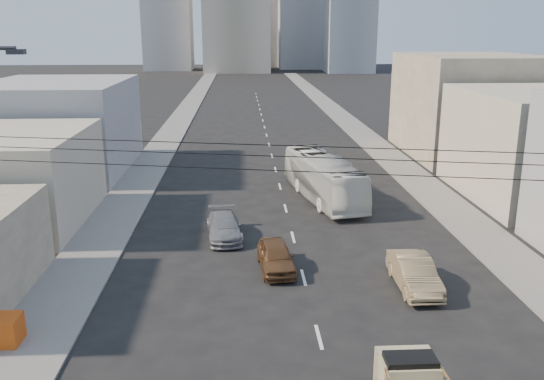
{
  "coord_description": "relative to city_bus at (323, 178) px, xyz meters",
  "views": [
    {
      "loc": [
        -3.11,
        -13.25,
        12.28
      ],
      "look_at": [
        -1.39,
        18.35,
        3.5
      ],
      "focal_mm": 38.0,
      "sensor_mm": 36.0,
      "label": 1
    }
  ],
  "objects": [
    {
      "name": "midrise_east",
      "position": [
        26.99,
        136.74,
        12.34
      ],
      "size": [
        14.0,
        14.0,
        28.0
      ],
      "primitive_type": "cube",
      "color": "#96989E",
      "rests_on": "ground"
    },
    {
      "name": "bldg_left_far",
      "position": [
        -22.51,
        10.74,
        2.34
      ],
      "size": [
        12.0,
        16.0,
        8.0
      ],
      "primitive_type": "cube",
      "color": "gray",
      "rests_on": "ground"
    },
    {
      "name": "midrise_nw",
      "position": [
        -29.01,
        151.74,
        15.34
      ],
      "size": [
        15.0,
        15.0,
        34.0
      ],
      "primitive_type": "cube",
      "color": "#96989E",
      "rests_on": "ground"
    },
    {
      "name": "sedan_brown",
      "position": [
        -4.36,
        -13.17,
        -0.92
      ],
      "size": [
        2.08,
        4.47,
        1.48
      ],
      "primitive_type": "imported",
      "rotation": [
        0.0,
        0.0,
        0.08
      ],
      "color": "brown",
      "rests_on": "ground"
    },
    {
      "name": "sedan_grey",
      "position": [
        -7.24,
        -8.1,
        -0.94
      ],
      "size": [
        2.46,
        5.11,
        1.43
      ],
      "primitive_type": "imported",
      "rotation": [
        0.0,
        0.0,
        0.09
      ],
      "color": "gray",
      "rests_on": "ground"
    },
    {
      "name": "bldg_right_far",
      "position": [
        16.99,
        15.74,
        3.34
      ],
      "size": [
        12.0,
        16.0,
        10.0
      ],
      "primitive_type": "cube",
      "color": "gray",
      "rests_on": "ground"
    },
    {
      "name": "sedan_tan",
      "position": [
        2.28,
        -15.82,
        -0.86
      ],
      "size": [
        1.7,
        4.83,
        1.59
      ],
      "primitive_type": "imported",
      "rotation": [
        0.0,
        0.0,
        -0.0
      ],
      "color": "#8E7653",
      "rests_on": "ground"
    },
    {
      "name": "city_bus",
      "position": [
        0.0,
        0.0,
        0.0
      ],
      "size": [
        4.97,
        12.2,
        3.31
      ],
      "primitive_type": "imported",
      "rotation": [
        0.0,
        0.0,
        0.19
      ],
      "color": "silver",
      "rests_on": "ground"
    },
    {
      "name": "overhead_wires",
      "position": [
        -3.01,
        -26.76,
        7.31
      ],
      "size": [
        23.01,
        5.02,
        0.72
      ],
      "color": "black",
      "rests_on": "ground"
    },
    {
      "name": "midrise_ne",
      "position": [
        14.99,
        156.74,
        18.34
      ],
      "size": [
        16.0,
        16.0,
        40.0
      ],
      "primitive_type": "cube",
      "color": "#96989E",
      "rests_on": "ground"
    },
    {
      "name": "bldg_right_mid",
      "position": [
        16.49,
        -0.26,
        2.34
      ],
      "size": [
        11.0,
        14.0,
        8.0
      ],
      "primitive_type": "cube",
      "color": "#B7AB93",
      "rests_on": "ground"
    },
    {
      "name": "lane_dashes",
      "position": [
        -3.01,
        24.74,
        -1.65
      ],
      "size": [
        0.15,
        104.0,
        0.01
      ],
      "color": "silver",
      "rests_on": "ground"
    },
    {
      "name": "midrise_back",
      "position": [
        2.99,
        171.74,
        20.34
      ],
      "size": [
        18.0,
        18.0,
        44.0
      ],
      "primitive_type": "cube",
      "color": "gray",
      "rests_on": "ground"
    },
    {
      "name": "sidewalk_left",
      "position": [
        -14.76,
        41.74,
        -1.6
      ],
      "size": [
        3.5,
        180.0,
        0.12
      ],
      "primitive_type": "cube",
      "color": "slate",
      "rests_on": "ground"
    },
    {
      "name": "sidewalk_right",
      "position": [
        8.74,
        41.74,
        -1.6
      ],
      "size": [
        3.5,
        180.0,
        0.12
      ],
      "primitive_type": "cube",
      "color": "slate",
      "rests_on": "ground"
    }
  ]
}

